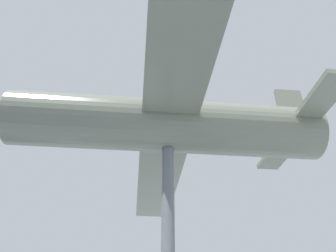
# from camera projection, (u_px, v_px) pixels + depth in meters

# --- Properties ---
(suspended_airplane) EXTENTS (20.33, 13.08, 3.10)m
(suspended_airplane) POSITION_uv_depth(u_px,v_px,m) (163.00, 126.00, 12.24)
(suspended_airplane) COLOR slate
(suspended_airplane) RESTS_ON support_pylon_central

